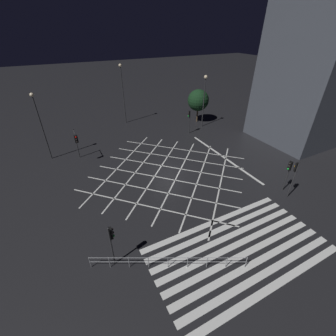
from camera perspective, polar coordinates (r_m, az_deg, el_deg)
name	(u,v)px	position (r m, az deg, el deg)	size (l,w,h in m)	color
ground_plane	(168,173)	(25.66, 0.00, -1.17)	(200.00, 200.00, 0.00)	black
road_markings	(209,212)	(20.95, 10.38, -10.90)	(20.14, 25.23, 0.01)	silver
traffic_light_se_main	(289,170)	(24.50, 28.29, -0.46)	(0.39, 0.36, 3.44)	#2D2D30
traffic_light_sw_main	(111,239)	(15.69, -14.17, -17.01)	(0.39, 0.36, 3.53)	#2D2D30
traffic_light_nw_cross	(76,140)	(28.65, -22.28, 6.55)	(0.36, 2.07, 3.89)	#2D2D30
traffic_light_ne_main	(189,117)	(34.69, 5.41, 12.69)	(0.39, 0.36, 3.59)	#2D2D30
traffic_light_se_cross	(295,173)	(23.70, 29.50, -1.06)	(0.36, 0.39, 3.87)	#2D2D30
street_lamp_east	(205,90)	(36.77, 9.29, 18.92)	(0.54, 0.54, 8.04)	#2D2D30
street_lamp_west	(122,84)	(38.66, -11.56, 20.10)	(0.49, 0.49, 9.36)	#2D2D30
street_lamp_far	(39,118)	(30.04, -29.95, 11.05)	(0.45, 0.45, 8.12)	#2D2D30
street_tree_near	(198,100)	(39.43, 7.68, 16.68)	(3.52, 3.52, 5.45)	brown
pedestrian_railing	(168,261)	(16.52, 0.00, -22.55)	(9.56, 4.91, 1.05)	#9EA0A5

